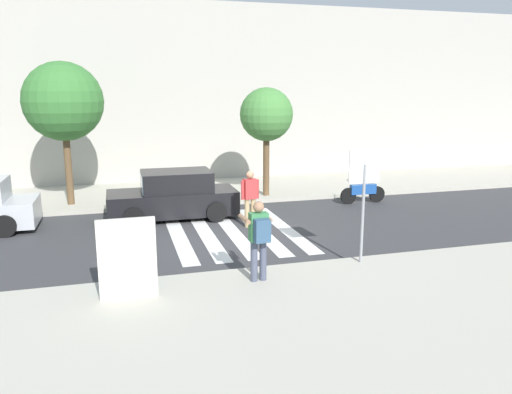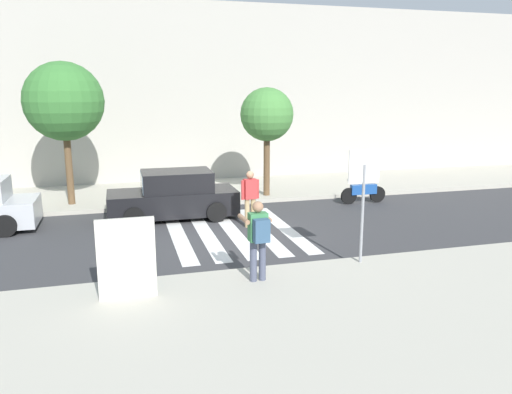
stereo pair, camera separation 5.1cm
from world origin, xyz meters
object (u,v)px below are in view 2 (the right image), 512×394
photographer_with_backpack (258,234)px  motorcycle (363,192)px  parked_car_black (174,196)px  advertising_board (127,259)px  street_tree_center (267,115)px  street_tree_west (64,102)px  pedestrian_crossing (250,196)px  stop_sign (364,181)px

photographer_with_backpack → motorcycle: size_ratio=0.98×
parked_car_black → advertising_board: 6.70m
photographer_with_backpack → street_tree_center: size_ratio=0.43×
motorcycle → street_tree_west: (-10.29, 2.12, 3.28)m
street_tree_center → parked_car_black: bearing=-151.8°
pedestrian_crossing → street_tree_center: 4.60m
motorcycle → stop_sign: bearing=-118.0°
street_tree_west → motorcycle: bearing=-11.6°
stop_sign → photographer_with_backpack: bearing=-169.4°
stop_sign → advertising_board: 5.47m
parked_car_black → street_tree_center: street_tree_center is taller
photographer_with_backpack → motorcycle: photographer_with_backpack is taller
street_tree_west → street_tree_center: 7.12m
motorcycle → street_tree_west: street_tree_west is taller
stop_sign → street_tree_center: bearing=89.6°
pedestrian_crossing → street_tree_west: 7.35m
parked_car_black → street_tree_west: (-3.35, 2.42, 2.97)m
pedestrian_crossing → advertising_board: size_ratio=1.08×
parked_car_black → motorcycle: size_ratio=2.33×
pedestrian_crossing → street_tree_west: (-5.46, 4.11, 2.72)m
parked_car_black → photographer_with_backpack: bearing=-80.6°
advertising_board → pedestrian_crossing: bearing=52.2°
street_tree_center → motorcycle: bearing=-28.0°
street_tree_west → advertising_board: street_tree_west is taller
stop_sign → street_tree_center: street_tree_center is taller
photographer_with_backpack → motorcycle: 8.90m
parked_car_black → advertising_board: size_ratio=2.56×
stop_sign → street_tree_west: street_tree_west is taller
pedestrian_crossing → parked_car_black: bearing=141.1°
street_tree_center → stop_sign: bearing=-90.4°
pedestrian_crossing → photographer_with_backpack: bearing=-102.8°
street_tree_center → advertising_board: size_ratio=2.53×
motorcycle → street_tree_center: street_tree_center is taller
pedestrian_crossing → parked_car_black: pedestrian_crossing is taller
stop_sign → photographer_with_backpack: size_ratio=1.54×
street_tree_west → street_tree_center: size_ratio=1.21×
motorcycle → advertising_board: advertising_board is taller
street_tree_west → street_tree_center: street_tree_west is taller
stop_sign → parked_car_black: 7.04m
stop_sign → motorcycle: bearing=62.0°
pedestrian_crossing → motorcycle: size_ratio=0.98×
pedestrian_crossing → parked_car_black: size_ratio=0.42×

